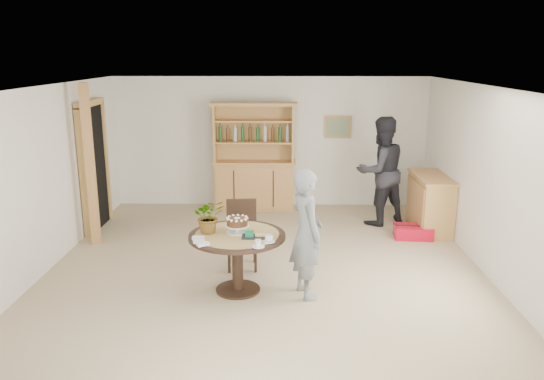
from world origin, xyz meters
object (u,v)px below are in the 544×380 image
(dining_table, at_px, (237,246))
(teen_boy, at_px, (306,233))
(sideboard, at_px, (430,203))
(adult_person, at_px, (381,171))
(dining_chair, at_px, (242,229))
(hutch, at_px, (254,173))
(red_suitcase, at_px, (413,232))

(dining_table, relative_size, teen_boy, 0.75)
(sideboard, bearing_deg, dining_table, -140.99)
(sideboard, distance_m, adult_person, 0.99)
(dining_chair, bearing_deg, hutch, 84.49)
(dining_table, bearing_deg, dining_chair, 90.48)
(dining_chair, xyz_separation_m, adult_person, (2.27, 1.97, 0.41))
(hutch, distance_m, dining_chair, 2.90)
(teen_boy, bearing_deg, dining_table, 64.56)
(adult_person, xyz_separation_m, red_suitcase, (0.43, -0.76, -0.84))
(hutch, distance_m, dining_table, 3.72)
(sideboard, relative_size, red_suitcase, 2.01)
(teen_boy, bearing_deg, adult_person, -44.61)
(red_suitcase, bearing_deg, dining_chair, -151.47)
(dining_table, distance_m, adult_person, 3.62)
(hutch, bearing_deg, dining_chair, -90.55)
(dining_chair, relative_size, teen_boy, 0.59)
(sideboard, relative_size, adult_person, 0.67)
(dining_table, bearing_deg, red_suitcase, 37.21)
(hutch, relative_size, sideboard, 1.62)
(hutch, bearing_deg, sideboard, -22.21)
(hutch, relative_size, teen_boy, 1.27)
(sideboard, xyz_separation_m, teen_boy, (-2.21, -2.58, 0.33))
(hutch, distance_m, adult_person, 2.43)
(teen_boy, bearing_deg, dining_chair, 23.95)
(teen_boy, relative_size, adult_person, 0.85)
(hutch, distance_m, teen_boy, 3.91)
(hutch, bearing_deg, red_suitcase, -32.14)
(dining_chair, height_order, teen_boy, teen_boy)
(sideboard, xyz_separation_m, red_suitcase, (-0.37, -0.44, -0.37))
(dining_table, bearing_deg, hutch, 89.67)
(dining_table, height_order, dining_chair, dining_chair)
(red_suitcase, bearing_deg, hutch, 152.17)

